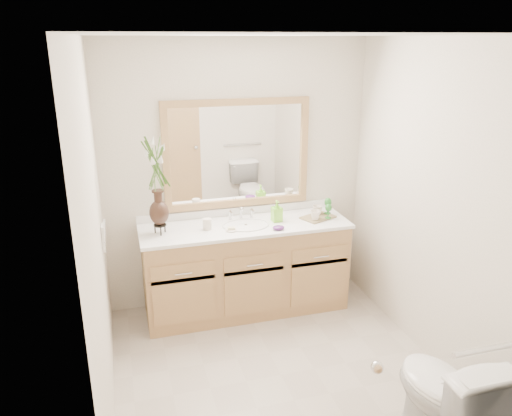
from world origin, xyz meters
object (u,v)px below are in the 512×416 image
object	(u,v)px
soap_bottle	(277,212)
tray	(318,217)
flower_vase	(156,172)
toilet	(444,398)
tumbler	(207,224)

from	to	relation	value
soap_bottle	tray	bearing A→B (deg)	-8.17
flower_vase	soap_bottle	distance (m)	1.12
toilet	flower_vase	world-z (taller)	flower_vase
soap_bottle	tray	size ratio (longest dim) A/B	0.58
soap_bottle	tray	xyz separation A→B (m)	(0.39, -0.03, -0.08)
toilet	flower_vase	bearing A→B (deg)	-53.29
flower_vase	tray	world-z (taller)	flower_vase
flower_vase	tumbler	distance (m)	0.62
tumbler	soap_bottle	distance (m)	0.64
flower_vase	tumbler	bearing A→B (deg)	-2.09
flower_vase	toilet	bearing A→B (deg)	-53.29
tray	soap_bottle	bearing A→B (deg)	152.36
toilet	soap_bottle	bearing A→B (deg)	-78.18
tray	flower_vase	bearing A→B (deg)	156.32
tumbler	tray	xyz separation A→B (m)	(1.02, 0.00, -0.04)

